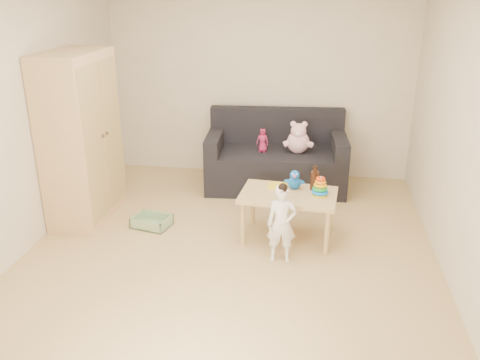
% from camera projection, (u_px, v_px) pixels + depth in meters
% --- Properties ---
extents(room, '(4.50, 4.50, 4.50)m').
position_uv_depth(room, '(230.00, 123.00, 4.60)').
color(room, tan).
rests_on(room, ground).
extents(wardrobe, '(0.51, 1.02, 1.84)m').
position_uv_depth(wardrobe, '(81.00, 138.00, 5.48)').
color(wardrobe, tan).
rests_on(wardrobe, ground).
extents(sofa, '(1.80, 0.99, 0.49)m').
position_uv_depth(sofa, '(276.00, 169.00, 6.53)').
color(sofa, black).
rests_on(sofa, ground).
extents(play_table, '(1.00, 0.68, 0.50)m').
position_uv_depth(play_table, '(288.00, 216.00, 5.21)').
color(play_table, tan).
rests_on(play_table, ground).
extents(storage_bin, '(0.44, 0.37, 0.12)m').
position_uv_depth(storage_bin, '(152.00, 221.00, 5.53)').
color(storage_bin, '#87A97A').
rests_on(storage_bin, ground).
extents(toddler, '(0.29, 0.21, 0.74)m').
position_uv_depth(toddler, '(282.00, 225.00, 4.76)').
color(toddler, white).
rests_on(toddler, ground).
extents(pink_bear, '(0.35, 0.32, 0.34)m').
position_uv_depth(pink_bear, '(298.00, 140.00, 6.32)').
color(pink_bear, '#FBB9C5').
rests_on(pink_bear, sofa).
extents(doll, '(0.16, 0.12, 0.30)m').
position_uv_depth(doll, '(263.00, 141.00, 6.36)').
color(doll, '#B12151').
rests_on(doll, sofa).
extents(ring_stacker, '(0.17, 0.17, 0.19)m').
position_uv_depth(ring_stacker, '(320.00, 188.00, 5.04)').
color(ring_stacker, '#CAB80A').
rests_on(ring_stacker, play_table).
extents(brown_bottle, '(0.09, 0.09, 0.25)m').
position_uv_depth(brown_bottle, '(315.00, 180.00, 5.17)').
color(brown_bottle, black).
rests_on(brown_bottle, play_table).
extents(blue_plush, '(0.20, 0.18, 0.20)m').
position_uv_depth(blue_plush, '(295.00, 179.00, 5.20)').
color(blue_plush, blue).
rests_on(blue_plush, play_table).
extents(wooden_figure, '(0.05, 0.05, 0.11)m').
position_uv_depth(wooden_figure, '(280.00, 189.00, 5.07)').
color(wooden_figure, brown).
rests_on(wooden_figure, play_table).
extents(yellow_book, '(0.19, 0.19, 0.01)m').
position_uv_depth(yellow_book, '(277.00, 186.00, 5.28)').
color(yellow_book, yellow).
rests_on(yellow_book, play_table).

